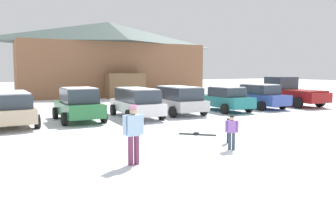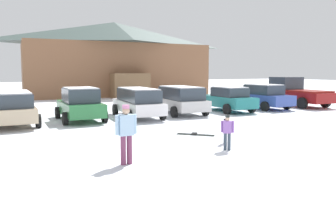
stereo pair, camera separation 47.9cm
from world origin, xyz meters
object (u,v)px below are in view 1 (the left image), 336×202
at_px(parked_white_suv, 136,102).
at_px(parked_silver_wagon, 178,99).
at_px(parked_beige_suv, 10,107).
at_px(skier_child_in_pink_snowsuit, 228,129).
at_px(parked_teal_hatchback, 225,99).
at_px(pair_of_skis, 197,134).
at_px(parked_blue_hatchback, 258,96).
at_px(skier_child_in_purple_jacket, 232,130).
at_px(parked_green_coupe, 79,104).
at_px(skier_adult_in_blue_parka, 133,131).
at_px(ski_lodge, 109,58).
at_px(pickup_truck, 289,92).

bearing_deg(parked_white_suv, parked_silver_wagon, 4.04).
bearing_deg(parked_beige_suv, skier_child_in_pink_snowsuit, -49.79).
relative_size(parked_teal_hatchback, pair_of_skis, 3.10).
height_order(parked_blue_hatchback, skier_child_in_pink_snowsuit, parked_blue_hatchback).
bearing_deg(skier_child_in_pink_snowsuit, parked_white_suv, 92.59).
distance_m(parked_beige_suv, skier_child_in_purple_jacket, 10.76).
relative_size(parked_green_coupe, parked_teal_hatchback, 1.01).
xyz_separation_m(parked_white_suv, skier_child_in_purple_jacket, (-0.23, -8.51, -0.24)).
relative_size(parked_white_suv, parked_teal_hatchback, 1.17).
bearing_deg(parked_teal_hatchback, parked_silver_wagon, 175.66).
height_order(parked_green_coupe, parked_teal_hatchback, parked_green_coupe).
height_order(parked_white_suv, parked_teal_hatchback, parked_white_suv).
bearing_deg(skier_adult_in_blue_parka, parked_green_coupe, 86.18).
height_order(ski_lodge, parked_white_suv, ski_lodge).
height_order(parked_teal_hatchback, pickup_truck, pickup_truck).
relative_size(skier_child_in_purple_jacket, pair_of_skis, 0.88).
xyz_separation_m(parked_blue_hatchback, skier_child_in_pink_snowsuit, (-9.04, -7.89, -0.35)).
height_order(skier_child_in_pink_snowsuit, pair_of_skis, skier_child_in_pink_snowsuit).
height_order(parked_green_coupe, parked_white_suv, parked_green_coupe).
xyz_separation_m(parked_blue_hatchback, skier_child_in_purple_jacket, (-9.61, -8.78, -0.20)).
height_order(parked_green_coupe, skier_adult_in_blue_parka, parked_green_coupe).
bearing_deg(parked_silver_wagon, parked_blue_hatchback, 0.56).
bearing_deg(pickup_truck, skier_child_in_purple_jacket, -145.18).
height_order(parked_teal_hatchback, parked_blue_hatchback, parked_blue_hatchback).
distance_m(parked_white_suv, skier_child_in_purple_jacket, 8.52).
xyz_separation_m(parked_teal_hatchback, pickup_truck, (6.63, 0.64, 0.18)).
bearing_deg(parked_silver_wagon, pickup_truck, 2.22).
relative_size(parked_green_coupe, skier_child_in_purple_jacket, 3.56).
xyz_separation_m(parked_white_suv, parked_blue_hatchback, (9.38, 0.27, -0.04)).
bearing_deg(parked_blue_hatchback, pair_of_skis, -146.49).
height_order(parked_teal_hatchback, skier_child_in_pink_snowsuit, parked_teal_hatchback).
relative_size(ski_lodge, parked_white_suv, 4.16).
bearing_deg(skier_child_in_pink_snowsuit, parked_beige_suv, 130.21).
bearing_deg(parked_teal_hatchback, parked_blue_hatchback, 5.79).
bearing_deg(skier_child_in_pink_snowsuit, skier_adult_in_blue_parka, -166.97).
height_order(parked_green_coupe, skier_child_in_purple_jacket, parked_green_coupe).
bearing_deg(parked_green_coupe, parked_beige_suv, 178.97).
distance_m(ski_lodge, parked_green_coupe, 19.85).
distance_m(parked_silver_wagon, parked_blue_hatchback, 6.53).
xyz_separation_m(parked_green_coupe, parked_blue_hatchback, (12.53, 0.00, -0.02)).
bearing_deg(parked_green_coupe, skier_child_in_purple_jacket, -71.62).
xyz_separation_m(parked_beige_suv, skier_adult_in_blue_parka, (2.63, -8.88, 0.06)).
bearing_deg(pickup_truck, parked_blue_hatchback, -174.69).
distance_m(ski_lodge, parked_silver_wagon, 18.43).
bearing_deg(pair_of_skis, parked_teal_hatchback, 43.72).
xyz_separation_m(ski_lodge, skier_child_in_purple_jacket, (-4.76, -26.80, -3.38)).
distance_m(parked_green_coupe, pickup_truck, 16.01).
height_order(parked_blue_hatchback, pickup_truck, pickup_truck).
height_order(parked_beige_suv, parked_white_suv, parked_white_suv).
bearing_deg(pickup_truck, pair_of_skis, -153.16).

